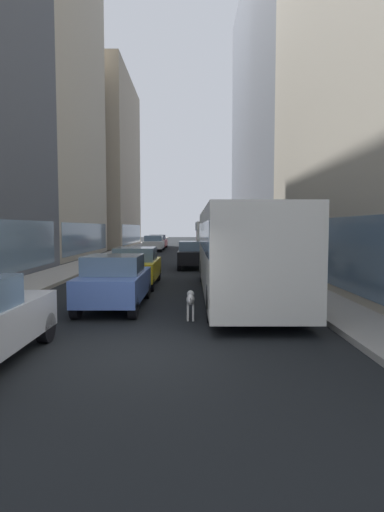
{
  "coord_description": "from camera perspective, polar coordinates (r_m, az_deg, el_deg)",
  "views": [
    {
      "loc": [
        1.14,
        -7.81,
        2.45
      ],
      "look_at": [
        1.12,
        7.02,
        1.4
      ],
      "focal_mm": 28.26,
      "sensor_mm": 36.0,
      "label": 1
    }
  ],
  "objects": [
    {
      "name": "car_yellow_taxi",
      "position": [
        17.12,
        -7.78,
        -1.45
      ],
      "size": [
        1.75,
        4.1,
        1.62
      ],
      "color": "yellow",
      "rests_on": "ground"
    },
    {
      "name": "car_black_suv",
      "position": [
        24.5,
        0.22,
        0.25
      ],
      "size": [
        1.78,
        4.43,
        1.62
      ],
      "color": "black",
      "rests_on": "ground"
    },
    {
      "name": "transit_bus",
      "position": [
        14.5,
        6.65,
        1.37
      ],
      "size": [
        2.78,
        11.53,
        3.05
      ],
      "color": "silver",
      "rests_on": "ground"
    },
    {
      "name": "sidewalk_left",
      "position": [
        43.41,
        -8.98,
        0.87
      ],
      "size": [
        2.4,
        110.0,
        0.15
      ],
      "primitive_type": "cube",
      "color": "#9E9991",
      "rests_on": "ground"
    },
    {
      "name": "car_white_van",
      "position": [
        41.88,
        -5.31,
        1.82
      ],
      "size": [
        1.92,
        4.5,
        1.62
      ],
      "color": "silver",
      "rests_on": "ground"
    },
    {
      "name": "dalmatian_dog",
      "position": [
        10.86,
        -0.12,
        -6.23
      ],
      "size": [
        0.22,
        0.96,
        0.72
      ],
      "color": "white",
      "rests_on": "ground"
    },
    {
      "name": "box_truck",
      "position": [
        43.32,
        2.29,
        3.02
      ],
      "size": [
        2.3,
        7.5,
        3.05
      ],
      "color": "#A51919",
      "rests_on": "ground"
    },
    {
      "name": "ground_plane",
      "position": [
        42.89,
        -1.44,
        0.78
      ],
      "size": [
        120.0,
        120.0,
        0.0
      ],
      "primitive_type": "plane",
      "color": "black"
    },
    {
      "name": "building_left_far",
      "position": [
        53.94,
        -14.25,
        12.54
      ],
      "size": [
        10.8,
        16.81,
        21.05
      ],
      "color": "#A0937F",
      "rests_on": "ground"
    },
    {
      "name": "car_red_coupe",
      "position": [
        46.8,
        -4.75,
        2.06
      ],
      "size": [
        1.92,
        4.68,
        1.62
      ],
      "color": "red",
      "rests_on": "ground"
    },
    {
      "name": "building_right_mid",
      "position": [
        37.6,
        18.63,
        25.85
      ],
      "size": [
        10.08,
        15.25,
        33.09
      ],
      "color": "slate",
      "rests_on": "ground"
    },
    {
      "name": "sidewalk_right",
      "position": [
        43.11,
        6.16,
        0.88
      ],
      "size": [
        2.4,
        110.0,
        0.15
      ],
      "primitive_type": "cube",
      "color": "gray",
      "rests_on": "ground"
    },
    {
      "name": "building_left_mid",
      "position": [
        38.4,
        -21.56,
        23.05
      ],
      "size": [
        8.62,
        15.24,
        30.26
      ],
      "color": "#B2A893",
      "rests_on": "ground"
    },
    {
      "name": "building_right_far",
      "position": [
        56.16,
        11.74,
        18.47
      ],
      "size": [
        8.89,
        22.52,
        33.03
      ],
      "color": "slate",
      "rests_on": "ground"
    },
    {
      "name": "car_blue_hatchback",
      "position": [
        12.5,
        -10.74,
        -3.51
      ],
      "size": [
        1.76,
        3.97,
        1.62
      ],
      "color": "#4C6BB7",
      "rests_on": "ground"
    }
  ]
}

